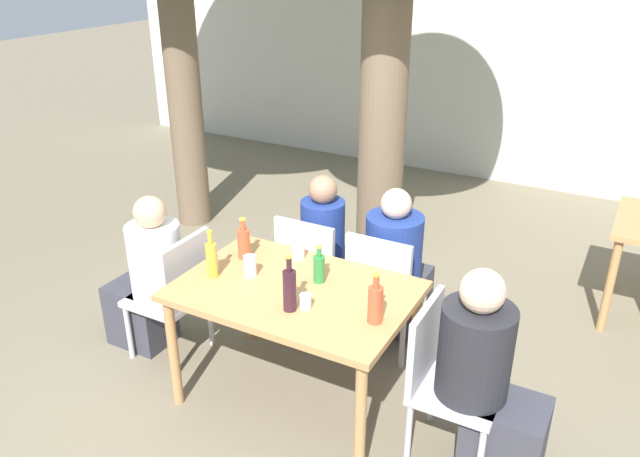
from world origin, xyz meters
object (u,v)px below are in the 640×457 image
at_px(drinking_glass_1, 250,266).
at_px(wine_bottle_0, 290,289).
at_px(patio_chair_3, 383,287).
at_px(person_seated_1, 488,384).
at_px(person_seated_2, 329,255).
at_px(drinking_glass_2, 305,301).
at_px(person_seated_0, 148,282).
at_px(green_bottle_3, 319,268).
at_px(patio_chair_0, 176,290).
at_px(person_seated_3, 397,270).
at_px(soda_bottle_2, 375,303).
at_px(dining_table_front, 295,301).
at_px(drinking_glass_0, 212,262).
at_px(drinking_glass_3, 298,250).
at_px(oil_cruet_4, 212,259).
at_px(patio_chair_1, 443,374).
at_px(patio_chair_2, 313,268).
at_px(soda_bottle_1, 244,243).

bearing_deg(drinking_glass_1, wine_bottle_0, -27.60).
bearing_deg(patio_chair_3, person_seated_1, 141.71).
xyz_separation_m(person_seated_2, drinking_glass_2, (0.42, -1.08, 0.31)).
height_order(person_seated_0, wine_bottle_0, person_seated_0).
distance_m(patio_chair_3, green_bottle_3, 0.68).
height_order(person_seated_0, person_seated_2, person_seated_2).
xyz_separation_m(patio_chair_0, green_bottle_3, (0.98, 0.13, 0.35)).
bearing_deg(person_seated_3, patio_chair_0, 38.25).
bearing_deg(soda_bottle_2, wine_bottle_0, -166.29).
bearing_deg(wine_bottle_0, dining_table_front, 114.17).
xyz_separation_m(person_seated_0, person_seated_1, (2.26, 0.00, 0.02)).
bearing_deg(person_seated_0, drinking_glass_0, 85.46).
distance_m(green_bottle_3, drinking_glass_1, 0.41).
xyz_separation_m(dining_table_front, soda_bottle_2, (0.54, -0.10, 0.20)).
bearing_deg(drinking_glass_2, green_bottle_3, 104.16).
relative_size(person_seated_1, soda_bottle_2, 4.07).
relative_size(person_seated_2, drinking_glass_0, 10.68).
bearing_deg(person_seated_3, soda_bottle_2, 104.99).
xyz_separation_m(person_seated_0, drinking_glass_1, (0.83, -0.00, 0.33)).
distance_m(person_seated_3, drinking_glass_3, 0.79).
height_order(green_bottle_3, oil_cruet_4, oil_cruet_4).
bearing_deg(oil_cruet_4, drinking_glass_2, -3.79).
relative_size(patio_chair_1, drinking_glass_2, 11.03).
bearing_deg(patio_chair_0, person_seated_1, 90.00).
bearing_deg(patio_chair_0, person_seated_2, 145.68).
distance_m(patio_chair_1, person_seated_2, 1.48).
xyz_separation_m(dining_table_front, person_seated_3, (0.27, 0.91, -0.17)).
distance_m(person_seated_0, wine_bottle_0, 1.30).
bearing_deg(dining_table_front, person_seated_1, -0.00).
relative_size(patio_chair_0, person_seated_1, 0.77).
bearing_deg(soda_bottle_2, drinking_glass_0, 177.25).
xyz_separation_m(patio_chair_0, person_seated_0, (-0.24, -0.00, -0.00)).
distance_m(oil_cruet_4, drinking_glass_0, 0.10).
bearing_deg(patio_chair_0, patio_chair_3, 120.41).
distance_m(patio_chair_2, person_seated_3, 0.58).
distance_m(dining_table_front, drinking_glass_0, 0.56).
distance_m(person_seated_2, drinking_glass_2, 1.20).
bearing_deg(soda_bottle_2, person_seated_3, 104.99).
height_order(patio_chair_2, patio_chair_3, same).
distance_m(dining_table_front, patio_chair_1, 0.91).
distance_m(patio_chair_0, drinking_glass_0, 0.48).
relative_size(wine_bottle_0, green_bottle_3, 1.40).
relative_size(dining_table_front, drinking_glass_1, 10.30).
distance_m(soda_bottle_2, drinking_glass_3, 0.83).
relative_size(person_seated_2, green_bottle_3, 4.91).
height_order(person_seated_2, green_bottle_3, person_seated_2).
xyz_separation_m(patio_chair_2, drinking_glass_3, (0.09, -0.35, 0.32)).
relative_size(patio_chair_1, person_seated_2, 0.79).
distance_m(wine_bottle_0, drinking_glass_2, 0.12).
distance_m(soda_bottle_1, oil_cruet_4, 0.29).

